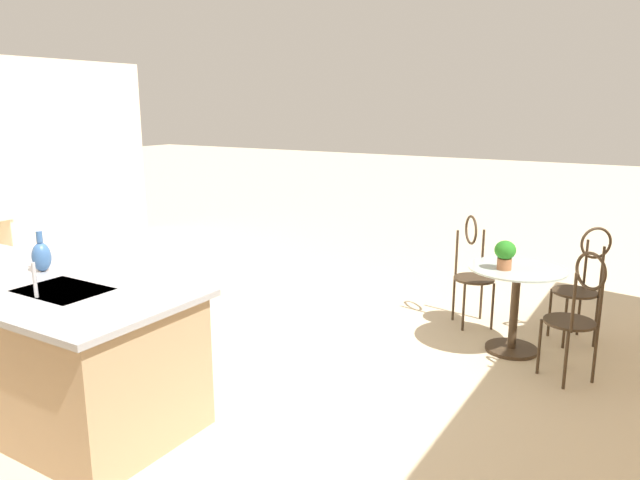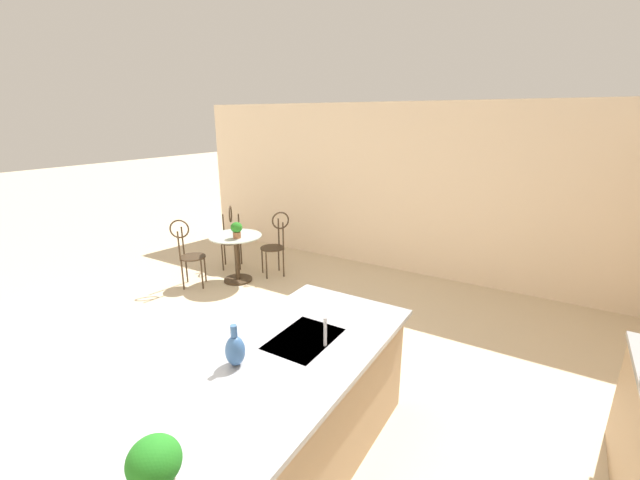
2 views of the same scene
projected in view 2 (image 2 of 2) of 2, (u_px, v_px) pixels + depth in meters
The scene contains 11 objects.
ground_plane at pixel (206, 420), 3.43m from camera, with size 40.00×40.00×0.00m, color beige.
wall_left_window at pixel (397, 189), 6.51m from camera, with size 0.12×7.80×2.70m, color beige.
kitchen_island at pixel (258, 438), 2.63m from camera, with size 2.80×1.06×0.92m.
bistro_table at pixel (237, 254), 6.22m from camera, with size 0.80×0.80×0.74m.
chair_near_window at pixel (188, 250), 5.99m from camera, with size 0.53×0.53×1.04m.
chair_by_island at pixel (275, 241), 6.43m from camera, with size 0.53×0.53×1.04m.
chair_toward_desk at pixel (231, 234), 6.80m from camera, with size 0.53×0.53×1.04m.
sink_faucet at pixel (325, 332), 2.82m from camera, with size 0.02×0.02×0.22m, color #B2B5BA.
potted_plant_on_table at pixel (237, 229), 5.97m from camera, with size 0.17×0.17×0.24m.
potted_plant_counter_far at pixel (155, 468), 1.65m from camera, with size 0.22×0.22×0.31m.
vase_on_counter at pixel (235, 350), 2.60m from camera, with size 0.13×0.13×0.29m.
Camera 2 is at (1.91, 2.30, 2.47)m, focal length 22.57 mm.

